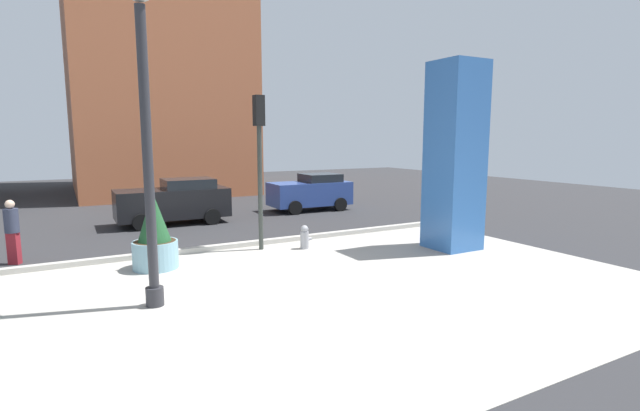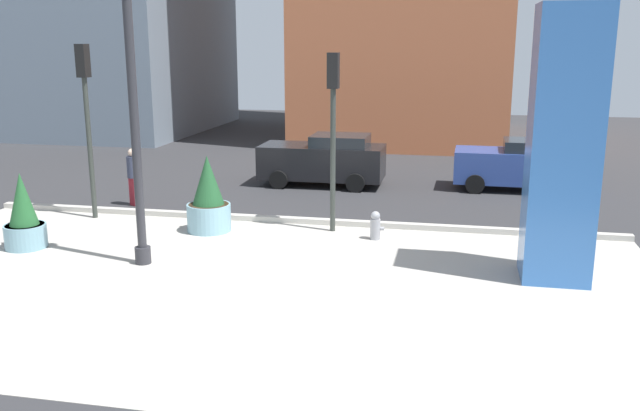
% 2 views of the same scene
% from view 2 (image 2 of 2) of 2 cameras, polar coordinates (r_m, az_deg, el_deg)
% --- Properties ---
extents(ground_plane, '(60.00, 60.00, 0.00)m').
position_cam_2_polar(ground_plane, '(19.93, -1.82, -0.82)').
color(ground_plane, '#2D2D30').
extents(plaza_pavement, '(18.00, 10.00, 0.02)m').
position_cam_2_polar(plaza_pavement, '(14.42, -7.33, -6.65)').
color(plaza_pavement, '#ADA89E').
rests_on(plaza_pavement, ground_plane).
extents(curb_strip, '(18.00, 0.24, 0.16)m').
position_cam_2_polar(curb_strip, '(19.08, -2.43, -1.23)').
color(curb_strip, '#B7B2A8').
rests_on(curb_strip, ground_plane).
extents(lamp_post, '(0.44, 0.44, 6.25)m').
position_cam_2_polar(lamp_post, '(15.50, -15.26, 6.01)').
color(lamp_post, '#2D2D33').
rests_on(lamp_post, ground_plane).
extents(art_pillar_blue, '(1.38, 1.38, 5.72)m').
position_cam_2_polar(art_pillar_blue, '(14.91, 19.73, 4.69)').
color(art_pillar_blue, '#3870BC').
rests_on(art_pillar_blue, ground_plane).
extents(potted_plant_mid_plaza, '(1.17, 1.17, 2.06)m').
position_cam_2_polar(potted_plant_mid_plaza, '(18.30, -9.35, 0.47)').
color(potted_plant_mid_plaza, '#7AA8B7').
rests_on(potted_plant_mid_plaza, ground_plane).
extents(potted_plant_curbside, '(1.00, 1.00, 1.89)m').
position_cam_2_polar(potted_plant_curbside, '(18.11, -23.60, -0.93)').
color(potted_plant_curbside, '#7AA8B7').
rests_on(potted_plant_curbside, ground_plane).
extents(fire_hydrant, '(0.36, 0.26, 0.75)m').
position_cam_2_polar(fire_hydrant, '(17.45, 4.68, -1.70)').
color(fire_hydrant, '#99999E').
rests_on(fire_hydrant, ground_plane).
extents(traffic_light_corner, '(0.28, 0.42, 4.69)m').
position_cam_2_polar(traffic_light_corner, '(17.68, 1.11, 7.71)').
color(traffic_light_corner, '#333833').
rests_on(traffic_light_corner, ground_plane).
extents(traffic_light_far_side, '(0.28, 0.42, 4.90)m').
position_cam_2_polar(traffic_light_far_side, '(20.15, -19.01, 8.07)').
color(traffic_light_far_side, '#333833').
rests_on(traffic_light_far_side, ground_plane).
extents(car_curb_east, '(3.84, 2.07, 1.73)m').
position_cam_2_polar(car_curb_east, '(24.10, 15.92, 3.33)').
color(car_curb_east, '#2D4793').
rests_on(car_curb_east, ground_plane).
extents(car_passing_lane, '(4.33, 2.08, 1.80)m').
position_cam_2_polar(car_passing_lane, '(23.94, 0.35, 3.87)').
color(car_passing_lane, black).
rests_on(car_passing_lane, ground_plane).
extents(pedestrian_on_sidewalk, '(0.49, 0.49, 1.78)m').
position_cam_2_polar(pedestrian_on_sidewalk, '(21.69, -15.40, 2.58)').
color(pedestrian_on_sidewalk, maroon).
rests_on(pedestrian_on_sidewalk, ground_plane).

